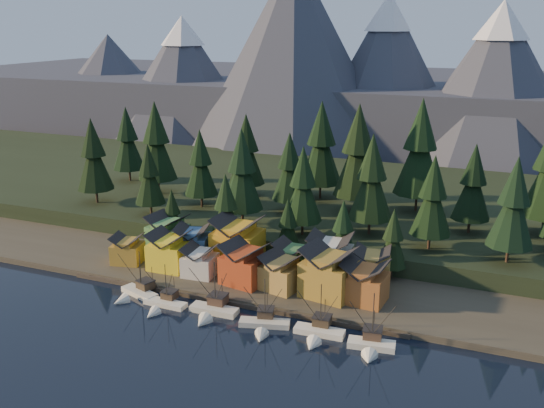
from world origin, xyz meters
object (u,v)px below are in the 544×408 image
at_px(boat_1, 135,288).
at_px(house_back_1, 193,242).
at_px(boat_5, 318,327).
at_px(boat_2, 162,300).
at_px(house_front_1, 169,249).
at_px(boat_3, 212,304).
at_px(house_back_0, 168,232).
at_px(house_front_0, 127,248).
at_px(boat_4, 264,319).
at_px(boat_6, 371,338).

height_order(boat_1, house_back_1, house_back_1).
bearing_deg(boat_5, boat_2, 178.76).
xyz_separation_m(house_front_1, house_back_1, (2.74, 6.66, -0.08)).
bearing_deg(boat_3, boat_2, -176.00).
height_order(boat_2, boat_5, boat_5).
xyz_separation_m(boat_3, house_back_0, (-25.79, 25.27, 4.24)).
distance_m(boat_3, house_front_0, 34.55).
bearing_deg(house_back_0, boat_5, -20.53).
bearing_deg(boat_5, boat_4, -177.74).
bearing_deg(boat_1, house_front_0, 148.72).
xyz_separation_m(boat_5, boat_6, (10.80, -1.02, 0.28)).
relative_size(boat_1, boat_5, 0.99).
bearing_deg(house_back_0, boat_4, -27.84).
relative_size(boat_4, house_back_1, 1.16).
bearing_deg(house_back_1, boat_1, -112.74).
distance_m(boat_5, house_front_0, 56.84).
relative_size(boat_6, house_back_0, 1.22).
xyz_separation_m(boat_5, house_back_1, (-40.37, 22.66, 4.06)).
xyz_separation_m(boat_2, boat_5, (35.02, 0.60, 0.31)).
xyz_separation_m(boat_2, boat_4, (23.86, -0.27, 0.12)).
distance_m(boat_1, house_back_0, 25.02).
bearing_deg(boat_1, boat_3, 15.01).
bearing_deg(house_back_1, boat_2, -91.23).
distance_m(house_front_0, house_front_1, 11.67).
distance_m(boat_2, house_front_0, 25.44).
height_order(boat_1, house_front_1, house_front_1).
bearing_deg(house_front_0, boat_2, -50.74).
distance_m(boat_4, house_back_0, 46.78).
distance_m(boat_4, boat_5, 11.19).
height_order(boat_5, house_back_0, house_back_0).
xyz_separation_m(boat_4, boat_6, (21.95, -0.15, 0.46)).
height_order(house_front_0, house_back_1, house_back_1).
height_order(boat_1, boat_3, boat_3).
height_order(boat_1, boat_4, boat_1).
relative_size(boat_5, house_back_1, 1.19).
height_order(boat_4, house_back_0, house_back_0).
xyz_separation_m(boat_2, house_back_0, (-14.36, 26.29, 4.76)).
distance_m(boat_2, boat_6, 45.82).
bearing_deg(house_front_0, boat_4, -32.24).
distance_m(boat_4, boat_6, 21.96).
bearing_deg(boat_4, house_front_1, 137.40).
distance_m(house_back_0, house_back_1, 9.52).
distance_m(boat_1, boat_2, 8.82).
height_order(boat_3, boat_6, boat_3).
bearing_deg(house_front_0, boat_5, -27.51).
distance_m(boat_4, house_front_0, 46.51).
height_order(boat_1, house_back_0, house_back_0).
bearing_deg(boat_6, boat_2, 171.94).
bearing_deg(house_front_1, house_back_0, 121.57).
bearing_deg(boat_6, boat_3, 170.07).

